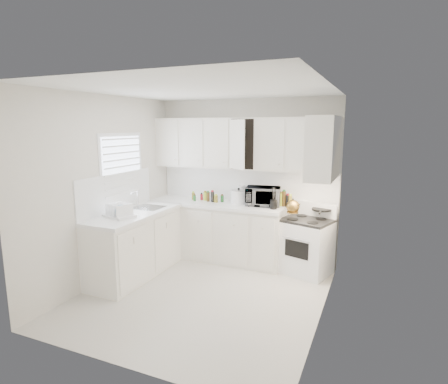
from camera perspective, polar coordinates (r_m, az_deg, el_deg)
The scene contains 37 objects.
floor at distance 4.99m, azimuth -3.29°, elevation -15.65°, with size 3.20×3.20×0.00m, color beige.
ceiling at distance 4.50m, azimuth -3.64°, elevation 15.63°, with size 3.20×3.20×0.00m, color white.
wall_back at distance 6.02m, azimuth 3.38°, elevation 1.87°, with size 3.00×3.00×0.00m, color silver.
wall_front at distance 3.26m, azimuth -16.22°, elevation -5.78°, with size 3.00×3.00×0.00m, color silver.
wall_left at distance 5.40m, azimuth -17.83°, elevation 0.42°, with size 3.20×3.20×0.00m, color silver.
wall_right at distance 4.13m, azimuth 15.49°, elevation -2.37°, with size 3.20×3.20×0.00m, color silver.
window_blinds at distance 5.62m, azimuth -15.49°, elevation 3.49°, with size 0.06×0.96×1.06m, color white, non-canonical shape.
lower_cabinets_back at distance 6.08m, azimuth -1.16°, elevation -6.25°, with size 2.22×0.60×0.90m, color silver, non-canonical shape.
lower_cabinets_left at distance 5.57m, azimuth -13.64°, elevation -8.10°, with size 0.60×1.60×0.90m, color silver, non-canonical shape.
countertop_back at distance 5.95m, azimuth -1.22°, elevation -1.88°, with size 2.24×0.64×0.05m, color white.
countertop_left at distance 5.44m, azimuth -13.76°, elevation -3.36°, with size 0.64×1.62×0.05m, color white.
backsplash_back at distance 6.02m, azimuth 3.34°, elevation 1.16°, with size 2.98×0.02×0.55m, color white.
backsplash_left at distance 5.56m, azimuth -16.37°, elevation -0.02°, with size 0.02×1.60×0.55m, color white.
upper_cabinets_back at distance 5.84m, azimuth 2.85°, elevation 3.60°, with size 3.00×0.33×0.80m, color silver, non-canonical shape.
upper_cabinets_right at distance 4.92m, azimuth 15.02°, elevation 2.00°, with size 0.33×0.90×0.80m, color silver, non-canonical shape.
sink at distance 5.68m, azimuth -11.71°, elevation -1.19°, with size 0.42×0.38×0.30m, color gray, non-canonical shape.
stove at distance 5.60m, azimuth 12.67°, elevation -7.13°, with size 0.69×0.56×1.06m, color white, non-canonical shape.
tea_kettle at distance 5.35m, azimuth 10.67°, elevation -2.08°, with size 0.24×0.20×0.22m, color olive, non-canonical shape.
frying_pan at distance 5.61m, azimuth 14.95°, elevation -2.55°, with size 0.29×0.49×0.04m, color black, non-canonical shape.
microwave at distance 5.74m, azimuth 6.10°, elevation -0.33°, with size 0.52×0.29×0.36m, color gray.
rice_cooker at distance 5.85m, azimuth 2.30°, elevation -0.59°, with size 0.25×0.25×0.25m, color white, non-canonical shape.
paper_towel at distance 6.00m, azimuth 2.69°, elevation -0.23°, with size 0.12×0.12×0.27m, color white.
utensil_crock at distance 5.50m, azimuth 7.73°, elevation -0.93°, with size 0.11×0.11×0.34m, color black, non-canonical shape.
dish_rack at distance 5.19m, azimuth -16.02°, elevation -2.59°, with size 0.39×0.29×0.22m, color white, non-canonical shape.
spice_left_0 at distance 6.25m, azimuth -4.57°, elevation -0.49°, with size 0.06×0.06×0.13m, color olive.
spice_left_1 at distance 6.13m, azimuth -4.34°, elevation -0.68°, with size 0.06×0.06×0.13m, color #216526.
spice_left_2 at distance 6.18m, azimuth -3.34°, elevation -0.59°, with size 0.06×0.06×0.13m, color #A91621.
spice_left_3 at distance 6.07m, azimuth -3.08°, elevation -0.79°, with size 0.06×0.06×0.13m, color #B9D632.
spice_left_4 at distance 6.11m, azimuth -2.08°, elevation -0.70°, with size 0.06×0.06×0.13m, color #503916.
spice_left_5 at distance 6.00m, azimuth -1.80°, elevation -0.90°, with size 0.06×0.06×0.13m, color black.
spice_left_6 at distance 6.05m, azimuth -0.80°, elevation -0.80°, with size 0.06×0.06×0.13m, color olive.
spice_left_7 at distance 5.94m, azimuth -0.49°, elevation -1.01°, with size 0.06×0.06×0.13m, color #216526.
sauce_right_0 at distance 5.76m, azimuth 8.31°, elevation -1.17°, with size 0.06×0.06×0.19m, color #A91621.
sauce_right_1 at distance 5.69m, azimuth 8.68°, elevation -1.32°, with size 0.06×0.06×0.19m, color #B9D632.
sauce_right_2 at distance 5.74m, azimuth 9.37°, elevation -1.25°, with size 0.06×0.06×0.19m, color #503916.
sauce_right_3 at distance 5.67m, azimuth 9.76°, elevation -1.41°, with size 0.06×0.06×0.19m, color black.
sauce_right_4 at distance 5.71m, azimuth 10.44°, elevation -1.34°, with size 0.06×0.06×0.19m, color olive.
Camera 1 is at (2.02, -4.01, 2.18)m, focal length 29.38 mm.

